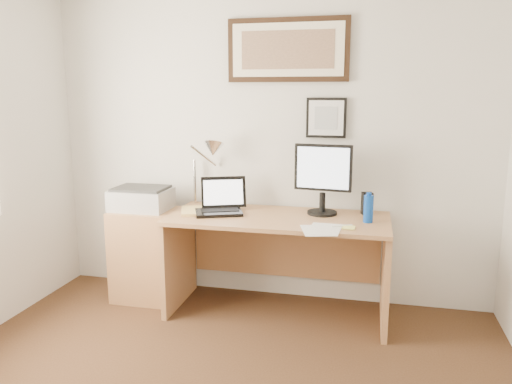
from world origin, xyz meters
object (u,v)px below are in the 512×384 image
(water_bottle, at_px, (368,209))
(printer, at_px, (141,198))
(book, at_px, (181,211))
(laptop, at_px, (220,205))
(side_cabinet, at_px, (147,254))
(lcd_monitor, at_px, (323,176))
(desk, at_px, (280,244))

(water_bottle, relative_size, printer, 0.44)
(book, height_order, laptop, laptop)
(side_cabinet, height_order, water_bottle, water_bottle)
(printer, bearing_deg, lcd_monitor, 3.06)
(side_cabinet, xyz_separation_m, desk, (1.07, 0.04, 0.15))
(lcd_monitor, xyz_separation_m, printer, (-1.41, -0.08, -0.22))
(book, distance_m, printer, 0.40)
(water_bottle, distance_m, desk, 0.73)
(desk, bearing_deg, laptop, -172.54)
(side_cabinet, distance_m, lcd_monitor, 1.54)
(desk, xyz_separation_m, laptop, (-0.44, -0.06, 0.29))
(water_bottle, height_order, book, water_bottle)
(desk, height_order, lcd_monitor, lcd_monitor)
(water_bottle, xyz_separation_m, laptop, (-1.09, 0.04, -0.04))
(side_cabinet, xyz_separation_m, lcd_monitor, (1.38, 0.09, 0.68))
(side_cabinet, xyz_separation_m, water_bottle, (1.71, -0.06, 0.48))
(water_bottle, xyz_separation_m, book, (-1.37, -0.03, -0.09))
(water_bottle, distance_m, laptop, 1.09)
(lcd_monitor, bearing_deg, side_cabinet, -176.12)
(side_cabinet, bearing_deg, laptop, -2.10)
(desk, bearing_deg, side_cabinet, -178.11)
(side_cabinet, bearing_deg, lcd_monitor, 3.88)
(side_cabinet, height_order, book, book)
(book, bearing_deg, printer, 163.61)
(lcd_monitor, bearing_deg, printer, -176.94)
(laptop, bearing_deg, book, -166.20)
(lcd_monitor, bearing_deg, book, -169.79)
(desk, bearing_deg, book, -170.03)
(water_bottle, xyz_separation_m, desk, (-0.64, 0.10, -0.33))
(side_cabinet, xyz_separation_m, book, (0.34, -0.09, 0.40))
(lcd_monitor, bearing_deg, laptop, -171.18)
(book, distance_m, desk, 0.78)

